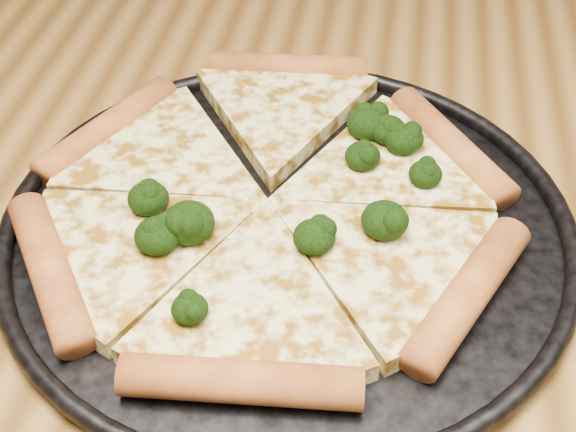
# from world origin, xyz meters

# --- Properties ---
(dining_table) EXTENTS (1.20, 0.90, 0.75)m
(dining_table) POSITION_xyz_m (0.00, 0.00, 0.66)
(dining_table) COLOR brown
(dining_table) RESTS_ON ground
(pizza_pan) EXTENTS (0.41, 0.41, 0.02)m
(pizza_pan) POSITION_xyz_m (-0.07, -0.01, 0.76)
(pizza_pan) COLOR black
(pizza_pan) RESTS_ON dining_table
(pizza) EXTENTS (0.37, 0.37, 0.03)m
(pizza) POSITION_xyz_m (-0.09, 0.00, 0.77)
(pizza) COLOR #E8E38E
(pizza) RESTS_ON pizza_pan
(broccoli_florets) EXTENTS (0.22, 0.23, 0.03)m
(broccoli_florets) POSITION_xyz_m (-0.06, 0.00, 0.78)
(broccoli_florets) COLOR black
(broccoli_florets) RESTS_ON pizza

